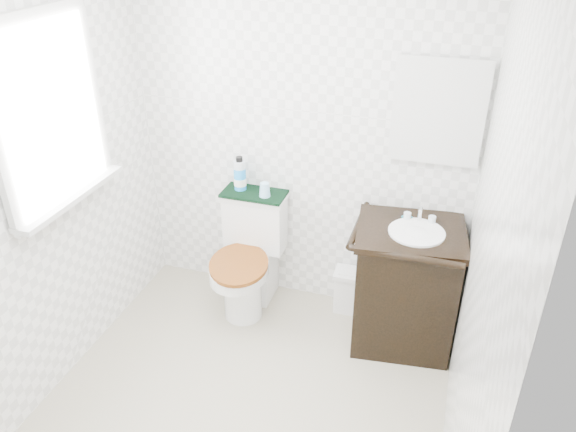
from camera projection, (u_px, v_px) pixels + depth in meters
The scene contains 13 objects.
floor at pixel (238, 414), 3.12m from camera, with size 2.40×2.40×0.00m, color #AAA589.
wall_back at pixel (301, 136), 3.53m from camera, with size 2.40×2.40×0.00m, color white.
wall_left at pixel (24, 195), 2.82m from camera, with size 2.40×2.40×0.00m, color white.
wall_right at pixel (480, 271), 2.24m from camera, with size 2.40×2.40×0.00m, color white.
window at pixel (47, 113), 2.85m from camera, with size 0.02×0.70×0.90m, color white.
mirror at pixel (438, 112), 3.17m from camera, with size 0.50×0.02×0.60m, color silver.
toilet at pixel (250, 261), 3.83m from camera, with size 0.47×0.66×0.80m.
vanity at pixel (405, 284), 3.46m from camera, with size 0.69×0.61×0.92m.
trash_bin at pixel (350, 290), 3.85m from camera, with size 0.22×0.18×0.31m.
towel at pixel (254, 194), 3.71m from camera, with size 0.42×0.22×0.02m, color black.
mouthwash_bottle at pixel (240, 175), 3.70m from camera, with size 0.08×0.08×0.23m.
cup at pixel (265, 190), 3.63m from camera, with size 0.07×0.07×0.09m, color #9ADAFD.
soap_bar at pixel (407, 217), 3.38m from camera, with size 0.07×0.05×0.02m, color #196C79.
Camera 1 is at (0.93, -2.00, 2.49)m, focal length 35.00 mm.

